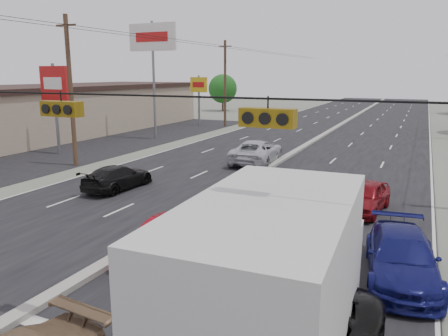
% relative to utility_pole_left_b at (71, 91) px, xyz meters
% --- Properties ---
extents(ground, '(200.00, 200.00, 0.00)m').
position_rel_utility_pole_left_b_xyz_m(ground, '(12.50, -15.00, -5.11)').
color(ground, '#606356').
rests_on(ground, ground).
extents(road_surface, '(20.00, 160.00, 0.02)m').
position_rel_utility_pole_left_b_xyz_m(road_surface, '(12.50, 15.00, -5.11)').
color(road_surface, black).
rests_on(road_surface, ground).
extents(center_median, '(0.50, 160.00, 0.20)m').
position_rel_utility_pole_left_b_xyz_m(center_median, '(12.50, 15.00, -5.01)').
color(center_median, gray).
rests_on(center_median, ground).
extents(strip_mall, '(12.00, 42.00, 4.60)m').
position_rel_utility_pole_left_b_xyz_m(strip_mall, '(-13.50, 10.00, -2.81)').
color(strip_mall, tan).
rests_on(strip_mall, ground).
extents(parking_lot, '(10.00, 42.00, 0.02)m').
position_rel_utility_pole_left_b_xyz_m(parking_lot, '(-4.50, 10.00, -5.11)').
color(parking_lot, black).
rests_on(parking_lot, ground).
extents(utility_pole_left_b, '(1.60, 0.30, 10.00)m').
position_rel_utility_pole_left_b_xyz_m(utility_pole_left_b, '(0.00, 0.00, 0.00)').
color(utility_pole_left_b, '#422D1E').
rests_on(utility_pole_left_b, ground).
extents(utility_pole_left_c, '(1.60, 0.30, 10.00)m').
position_rel_utility_pole_left_b_xyz_m(utility_pole_left_c, '(0.00, 25.00, 0.00)').
color(utility_pole_left_c, '#422D1E').
rests_on(utility_pole_left_c, ground).
extents(traffic_signals, '(25.00, 0.30, 0.54)m').
position_rel_utility_pole_left_b_xyz_m(traffic_signals, '(13.90, -15.00, 0.39)').
color(traffic_signals, black).
rests_on(traffic_signals, ground).
extents(pole_sign_mid, '(2.60, 0.25, 7.00)m').
position_rel_utility_pole_left_b_xyz_m(pole_sign_mid, '(-4.50, 3.00, 0.01)').
color(pole_sign_mid, slate).
rests_on(pole_sign_mid, ground).
extents(pole_sign_billboard, '(5.00, 0.25, 11.00)m').
position_rel_utility_pole_left_b_xyz_m(pole_sign_billboard, '(-2.00, 13.00, 3.76)').
color(pole_sign_billboard, slate).
rests_on(pole_sign_billboard, ground).
extents(pole_sign_far, '(2.20, 0.25, 6.00)m').
position_rel_utility_pole_left_b_xyz_m(pole_sign_far, '(-3.50, 25.00, -0.70)').
color(pole_sign_far, slate).
rests_on(pole_sign_far, ground).
extents(tree_left_far, '(4.80, 4.80, 6.12)m').
position_rel_utility_pole_left_b_xyz_m(tree_left_far, '(-9.50, 45.00, -1.39)').
color(tree_left_far, '#382619').
rests_on(tree_left_far, ground).
extents(box_truck, '(3.07, 7.99, 4.00)m').
position_rel_utility_pole_left_b_xyz_m(box_truck, '(19.21, -14.84, -3.05)').
color(box_truck, black).
rests_on(box_truck, ground).
extents(red_sedan, '(1.80, 4.14, 1.32)m').
position_rel_utility_pole_left_b_xyz_m(red_sedan, '(13.90, -10.60, -4.45)').
color(red_sedan, maroon).
rests_on(red_sedan, ground).
extents(queue_car_a, '(1.74, 3.94, 1.32)m').
position_rel_utility_pole_left_b_xyz_m(queue_car_a, '(15.50, -4.06, -4.45)').
color(queue_car_a, black).
rests_on(queue_car_a, ground).
extents(queue_car_b, '(1.66, 4.31, 1.40)m').
position_rel_utility_pole_left_b_xyz_m(queue_car_b, '(16.17, -7.88, -4.41)').
color(queue_car_b, silver).
rests_on(queue_car_b, ground).
extents(queue_car_d, '(2.67, 5.22, 1.45)m').
position_rel_utility_pole_left_b_xyz_m(queue_car_d, '(21.38, -9.04, -4.38)').
color(queue_car_d, navy).
rests_on(queue_car_d, ground).
extents(queue_car_e, '(2.19, 4.30, 1.40)m').
position_rel_utility_pole_left_b_xyz_m(queue_car_e, '(19.50, -2.43, -4.41)').
color(queue_car_e, maroon).
rests_on(queue_car_e, ground).
extents(oncoming_near, '(2.05, 4.62, 1.32)m').
position_rel_utility_pole_left_b_xyz_m(oncoming_near, '(6.65, -3.90, -4.45)').
color(oncoming_near, black).
rests_on(oncoming_near, ground).
extents(oncoming_far, '(3.14, 6.08, 1.64)m').
position_rel_utility_pole_left_b_xyz_m(oncoming_far, '(11.10, 5.94, -4.29)').
color(oncoming_far, silver).
rests_on(oncoming_far, ground).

